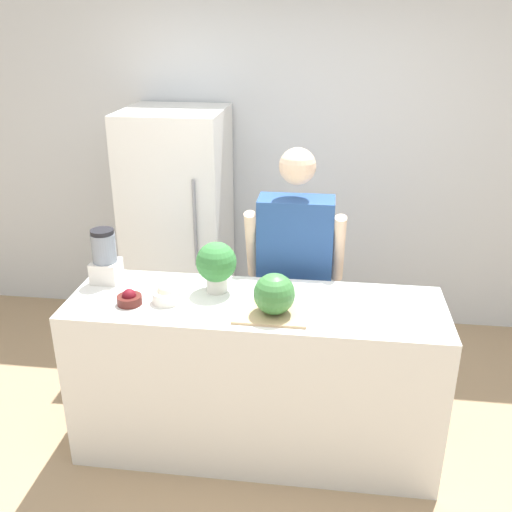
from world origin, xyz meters
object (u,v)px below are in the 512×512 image
(person, at_px, (294,278))
(bowl_cream, at_px, (167,294))
(watermelon, at_px, (274,294))
(refrigerator, at_px, (179,228))
(potted_plant, at_px, (216,264))
(bowl_cherries, at_px, (129,299))
(blender, at_px, (105,257))

(person, relative_size, bowl_cream, 10.74)
(watermelon, distance_m, bowl_cream, 0.58)
(refrigerator, relative_size, potted_plant, 6.15)
(person, distance_m, bowl_cherries, 1.05)
(blender, bearing_deg, person, 20.39)
(refrigerator, relative_size, bowl_cherries, 13.37)
(bowl_cherries, relative_size, potted_plant, 0.46)
(watermelon, relative_size, bowl_cherries, 1.61)
(bowl_cherries, height_order, blender, blender)
(bowl_cherries, bearing_deg, refrigerator, 93.63)
(blender, xyz_separation_m, potted_plant, (0.64, -0.05, 0.01))
(watermelon, bearing_deg, bowl_cream, 172.83)
(watermelon, relative_size, bowl_cream, 1.37)
(person, bearing_deg, potted_plant, -132.48)
(potted_plant, bearing_deg, person, 47.52)
(potted_plant, bearing_deg, blender, 175.86)
(watermelon, bearing_deg, potted_plant, 145.52)
(bowl_cherries, distance_m, blender, 0.36)
(bowl_cherries, bearing_deg, potted_plant, 26.41)
(watermelon, bearing_deg, blender, 164.18)
(person, xyz_separation_m, potted_plant, (-0.40, -0.43, 0.26))
(watermelon, height_order, potted_plant, potted_plant)
(potted_plant, bearing_deg, bowl_cream, -146.16)
(person, bearing_deg, blender, -159.61)
(refrigerator, relative_size, blender, 5.61)
(potted_plant, bearing_deg, refrigerator, 114.15)
(watermelon, xyz_separation_m, bowl_cream, (-0.57, 0.07, -0.08))
(person, xyz_separation_m, bowl_cream, (-0.63, -0.59, 0.14))
(bowl_cream, bearing_deg, refrigerator, 101.85)
(bowl_cream, xyz_separation_m, blender, (-0.41, 0.21, 0.10))
(bowl_cream, height_order, blender, blender)
(bowl_cherries, bearing_deg, watermelon, -1.59)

